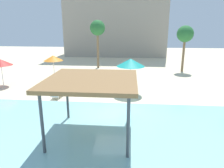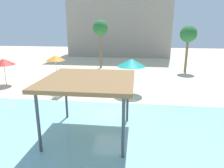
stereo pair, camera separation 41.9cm
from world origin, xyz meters
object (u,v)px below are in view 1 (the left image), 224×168
at_px(lounge_chair_0, 72,78).
at_px(lounge_chair_3, 60,92).
at_px(palm_tree_0, 98,29).
at_px(beach_umbrella_teal_1, 131,63).
at_px(lounge_chair_2, 95,87).
at_px(shade_pavilion, 91,82).
at_px(beach_umbrella_orange_0, 53,58).
at_px(palm_tree_1, 185,35).
at_px(beach_umbrella_red_3, 0,62).

xyz_separation_m(lounge_chair_0, lounge_chair_3, (0.24, -4.29, 0.00)).
height_order(lounge_chair_0, palm_tree_0, palm_tree_0).
bearing_deg(beach_umbrella_teal_1, lounge_chair_2, 173.42).
height_order(shade_pavilion, lounge_chair_0, shade_pavilion).
xyz_separation_m(shade_pavilion, beach_umbrella_orange_0, (-5.90, 10.80, -0.58)).
bearing_deg(shade_pavilion, palm_tree_0, 97.81).
bearing_deg(lounge_chair_3, palm_tree_0, -179.50).
height_order(beach_umbrella_teal_1, palm_tree_1, palm_tree_1).
xyz_separation_m(beach_umbrella_red_3, lounge_chair_2, (8.65, -0.81, -1.86)).
bearing_deg(palm_tree_1, beach_umbrella_orange_0, -159.73).
distance_m(shade_pavilion, lounge_chair_2, 7.80).
bearing_deg(shade_pavilion, beach_umbrella_teal_1, 75.16).
bearing_deg(beach_umbrella_teal_1, beach_umbrella_red_3, 174.33).
height_order(beach_umbrella_orange_0, beach_umbrella_teal_1, beach_umbrella_teal_1).
bearing_deg(beach_umbrella_orange_0, beach_umbrella_red_3, -145.51).
height_order(shade_pavilion, lounge_chair_2, shade_pavilion).
bearing_deg(beach_umbrella_red_3, palm_tree_1, 23.68).
height_order(lounge_chair_3, palm_tree_1, palm_tree_1).
xyz_separation_m(lounge_chair_0, palm_tree_1, (11.92, 5.79, 3.99)).
bearing_deg(lounge_chair_2, lounge_chair_0, -162.59).
relative_size(beach_umbrella_teal_1, beach_umbrella_red_3, 1.16).
xyz_separation_m(lounge_chair_2, palm_tree_0, (-1.24, 9.97, 4.59)).
bearing_deg(lounge_chair_0, palm_tree_1, 105.73).
bearing_deg(lounge_chair_3, lounge_chair_0, -169.90).
relative_size(lounge_chair_2, palm_tree_1, 0.37).
bearing_deg(lounge_chair_2, palm_tree_1, 106.47).
relative_size(lounge_chair_0, lounge_chair_2, 1.00).
distance_m(shade_pavilion, beach_umbrella_teal_1, 7.22).
bearing_deg(lounge_chair_3, beach_umbrella_teal_1, 108.33).
height_order(beach_umbrella_red_3, lounge_chair_0, beach_umbrella_red_3).
bearing_deg(beach_umbrella_teal_1, beach_umbrella_orange_0, 153.74).
height_order(shade_pavilion, lounge_chair_3, shade_pavilion).
relative_size(beach_umbrella_teal_1, lounge_chair_0, 1.45).
distance_m(lounge_chair_2, lounge_chair_3, 2.91).
height_order(beach_umbrella_orange_0, palm_tree_1, palm_tree_1).
bearing_deg(beach_umbrella_orange_0, palm_tree_1, 20.27).
bearing_deg(palm_tree_0, lounge_chair_3, -96.42).
distance_m(shade_pavilion, lounge_chair_3, 7.33).
distance_m(lounge_chair_2, palm_tree_0, 11.04).
relative_size(lounge_chair_0, palm_tree_1, 0.37).
relative_size(lounge_chair_3, palm_tree_1, 0.36).
bearing_deg(lounge_chair_0, lounge_chair_3, -6.98).
bearing_deg(palm_tree_1, palm_tree_0, 172.64).
bearing_deg(lounge_chair_0, beach_umbrella_red_3, -81.17).
height_order(lounge_chair_0, palm_tree_1, palm_tree_1).
xyz_separation_m(beach_umbrella_orange_0, palm_tree_0, (3.53, 6.49, 2.71)).
bearing_deg(shade_pavilion, lounge_chair_0, 110.99).
height_order(beach_umbrella_teal_1, palm_tree_0, palm_tree_0).
bearing_deg(palm_tree_0, lounge_chair_2, -82.94).
relative_size(shade_pavilion, palm_tree_0, 0.72).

